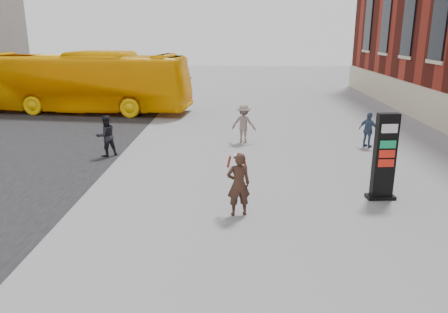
{
  "coord_description": "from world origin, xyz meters",
  "views": [
    {
      "loc": [
        -0.53,
        -10.63,
        4.68
      ],
      "look_at": [
        -0.84,
        1.02,
        1.31
      ],
      "focal_mm": 35.0,
      "sensor_mm": 36.0,
      "label": 1
    }
  ],
  "objects_px": {
    "woman": "(238,183)",
    "info_pylon": "(384,157)",
    "pedestrian_b": "(244,124)",
    "pedestrian_c": "(369,130)",
    "bus": "(82,82)",
    "pedestrian_a": "(106,136)"
  },
  "relations": [
    {
      "from": "woman",
      "to": "pedestrian_a",
      "type": "relative_size",
      "value": 1.06
    },
    {
      "from": "woman",
      "to": "pedestrian_c",
      "type": "xyz_separation_m",
      "value": [
        5.4,
        7.06,
        -0.14
      ]
    },
    {
      "from": "bus",
      "to": "pedestrian_c",
      "type": "distance_m",
      "value": 16.52
    },
    {
      "from": "woman",
      "to": "pedestrian_c",
      "type": "bearing_deg",
      "value": -139.53
    },
    {
      "from": "pedestrian_b",
      "to": "bus",
      "type": "bearing_deg",
      "value": -24.69
    },
    {
      "from": "woman",
      "to": "pedestrian_c",
      "type": "height_order",
      "value": "woman"
    },
    {
      "from": "bus",
      "to": "pedestrian_a",
      "type": "height_order",
      "value": "bus"
    },
    {
      "from": "info_pylon",
      "to": "pedestrian_c",
      "type": "height_order",
      "value": "info_pylon"
    },
    {
      "from": "bus",
      "to": "pedestrian_b",
      "type": "xyz_separation_m",
      "value": [
        9.38,
        -7.11,
        -0.94
      ]
    },
    {
      "from": "woman",
      "to": "pedestrian_a",
      "type": "bearing_deg",
      "value": -59.44
    },
    {
      "from": "woman",
      "to": "pedestrian_a",
      "type": "height_order",
      "value": "woman"
    },
    {
      "from": "info_pylon",
      "to": "pedestrian_b",
      "type": "distance_m",
      "value": 7.58
    },
    {
      "from": "bus",
      "to": "pedestrian_b",
      "type": "distance_m",
      "value": 11.81
    },
    {
      "from": "info_pylon",
      "to": "pedestrian_c",
      "type": "xyz_separation_m",
      "value": [
        1.28,
        5.8,
        -0.52
      ]
    },
    {
      "from": "pedestrian_b",
      "to": "pedestrian_c",
      "type": "height_order",
      "value": "pedestrian_b"
    },
    {
      "from": "info_pylon",
      "to": "woman",
      "type": "height_order",
      "value": "info_pylon"
    },
    {
      "from": "woman",
      "to": "bus",
      "type": "relative_size",
      "value": 0.13
    },
    {
      "from": "woman",
      "to": "info_pylon",
      "type": "bearing_deg",
      "value": -175.14
    },
    {
      "from": "pedestrian_a",
      "to": "bus",
      "type": "bearing_deg",
      "value": -104.01
    },
    {
      "from": "info_pylon",
      "to": "woman",
      "type": "relative_size",
      "value": 1.47
    },
    {
      "from": "woman",
      "to": "bus",
      "type": "height_order",
      "value": "bus"
    },
    {
      "from": "pedestrian_b",
      "to": "pedestrian_c",
      "type": "distance_m",
      "value": 5.18
    }
  ]
}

